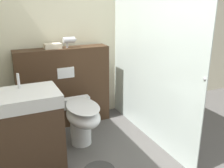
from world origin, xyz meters
name	(u,v)px	position (x,y,z in m)	size (l,w,h in m)	color
wall_back	(88,32)	(0.00, 1.95, 1.25)	(8.00, 0.06, 2.50)	beige
partition_panel	(64,87)	(-0.44, 1.75, 0.54)	(1.23, 0.26, 1.08)	#3D2819
shower_glass	(149,56)	(0.42, 1.00, 1.04)	(0.04, 1.85, 2.09)	silver
toilet	(82,118)	(-0.41, 1.10, 0.36)	(0.38, 0.67, 0.54)	white
sink_vanity	(26,138)	(-1.07, 0.72, 0.45)	(0.64, 0.46, 1.04)	#473323
hair_drier	(70,40)	(-0.34, 1.73, 1.18)	(0.18, 0.08, 0.14)	#B7B7BC
folded_towel	(53,46)	(-0.56, 1.76, 1.11)	(0.21, 0.15, 0.06)	beige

